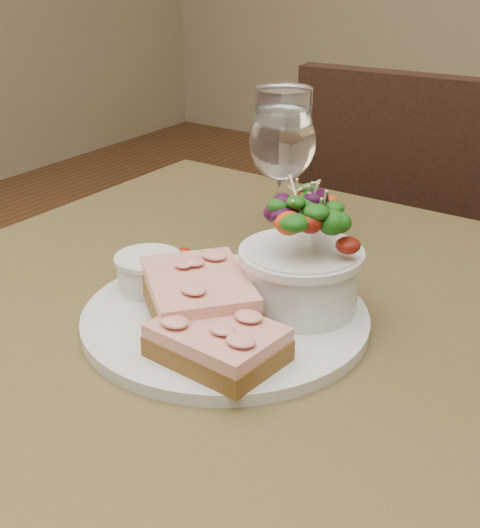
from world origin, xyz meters
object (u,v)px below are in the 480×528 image
Objects in this scene: dinner_plate at (225,318)px; sandwich_front at (217,342)px; wine_glass at (283,146)px; ramekin at (149,270)px; chair_far at (424,369)px; sandwich_back at (198,293)px; salad_bowl at (301,251)px; cafe_table at (250,413)px.

sandwich_front is (0.04, -0.07, 0.02)m from dinner_plate.
wine_glass is at bearing 106.38° from dinner_plate.
chair_far is at bearing 85.85° from ramekin.
chair_far is 8.01× the size of sandwich_front.
wine_glass is at bearing 140.33° from sandwich_back.
salad_bowl is (0.07, 0.07, 0.03)m from sandwich_back.
cafe_table is 0.15m from sandwich_front.
cafe_table is at bearing 89.55° from chair_far.
sandwich_back is 0.08m from ramekin.
sandwich_front is (0.02, -0.08, 0.13)m from cafe_table.
salad_bowl is 0.18m from wine_glass.
sandwich_back reaches higher than cafe_table.
dinner_plate is 2.46× the size of sandwich_front.
sandwich_back is 0.88× the size of wine_glass.
cafe_table is 4.57× the size of wine_glass.
cafe_table is 12.58× the size of ramekin.
chair_far is at bearing 131.62° from sandwich_back.
sandwich_back is 1.22× the size of salad_bowl.
sandwich_back reaches higher than sandwich_front.
ramekin is at bearing -101.42° from wine_glass.
wine_glass reaches higher than cafe_table.
chair_far is 0.90m from sandwich_back.
salad_bowl is at bearing -52.13° from wine_glass.
sandwich_front is 0.88× the size of salad_bowl.
sandwich_front is 0.73× the size of sandwich_back.
dinner_plate is at bearing -157.27° from cafe_table.
wine_glass reaches higher than sandwich_back.
chair_far is at bearing 93.25° from dinner_plate.
ramekin is at bearing -174.67° from cafe_table.
wine_glass reaches higher than dinner_plate.
wine_glass is (0.04, 0.19, 0.09)m from ramekin.
salad_bowl reaches higher than dinner_plate.
sandwich_front is 0.08m from sandwich_back.
wine_glass is (-0.04, 0.21, 0.09)m from sandwich_back.
ramekin is (-0.14, 0.07, 0.00)m from sandwich_front.
chair_far is 0.94m from sandwich_front.
salad_bowl is at bearing 92.30° from chair_far.
sandwich_front is 1.77× the size of ramekin.
ramekin reaches higher than dinner_plate.
sandwich_back is 0.11m from salad_bowl.
sandwich_back is 2.43× the size of ramekin.
dinner_plate is 0.10m from salad_bowl.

